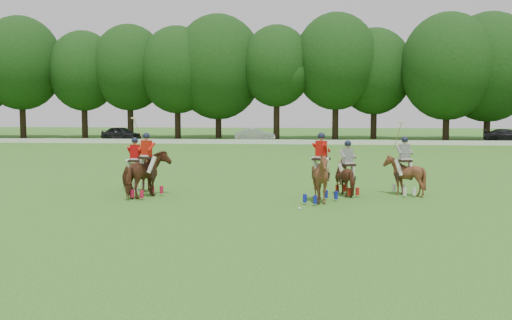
# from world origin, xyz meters

# --- Properties ---
(ground) EXTENTS (180.00, 180.00, 0.00)m
(ground) POSITION_xyz_m (0.00, 0.00, 0.00)
(ground) COLOR #28611B
(ground) RESTS_ON ground
(tree_line) EXTENTS (117.98, 14.32, 14.75)m
(tree_line) POSITION_xyz_m (0.26, 48.05, 8.23)
(tree_line) COLOR black
(tree_line) RESTS_ON ground
(boundary_rail) EXTENTS (120.00, 0.10, 0.44)m
(boundary_rail) POSITION_xyz_m (0.00, 38.00, 0.22)
(boundary_rail) COLOR white
(boundary_rail) RESTS_ON ground
(car_left) EXTENTS (4.85, 3.21, 1.54)m
(car_left) POSITION_xyz_m (-16.40, 42.50, 0.77)
(car_left) COLOR black
(car_left) RESTS_ON ground
(car_mid) EXTENTS (4.18, 1.49, 1.37)m
(car_mid) POSITION_xyz_m (-1.94, 42.50, 0.69)
(car_mid) COLOR #9F9FA4
(car_mid) RESTS_ON ground
(car_right) EXTENTS (5.13, 3.19, 1.39)m
(car_right) POSITION_xyz_m (23.71, 42.50, 0.69)
(car_right) COLOR black
(car_right) RESTS_ON ground
(polo_red_a) EXTENTS (1.55, 2.24, 2.97)m
(polo_red_a) POSITION_xyz_m (-2.28, 3.69, 0.89)
(polo_red_a) COLOR #502615
(polo_red_a) RESTS_ON ground
(polo_red_b) EXTENTS (1.47, 1.27, 2.18)m
(polo_red_b) POSITION_xyz_m (-3.17, 5.11, 0.76)
(polo_red_b) COLOR #502615
(polo_red_b) RESTS_ON ground
(polo_red_c) EXTENTS (2.12, 2.16, 2.48)m
(polo_red_c) POSITION_xyz_m (4.18, 3.03, 0.91)
(polo_red_c) COLOR #502615
(polo_red_c) RESTS_ON ground
(polo_stripe_a) EXTENTS (1.36, 1.79, 2.11)m
(polo_stripe_a) POSITION_xyz_m (5.23, 4.88, 0.75)
(polo_stripe_a) COLOR #502615
(polo_stripe_a) RESTS_ON ground
(polo_stripe_b) EXTENTS (1.52, 1.64, 2.80)m
(polo_stripe_b) POSITION_xyz_m (7.40, 5.14, 0.81)
(polo_stripe_b) COLOR #502615
(polo_stripe_b) RESTS_ON ground
(polo_ball) EXTENTS (0.09, 0.09, 0.09)m
(polo_ball) POSITION_xyz_m (3.47, 1.55, 0.04)
(polo_ball) COLOR white
(polo_ball) RESTS_ON ground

